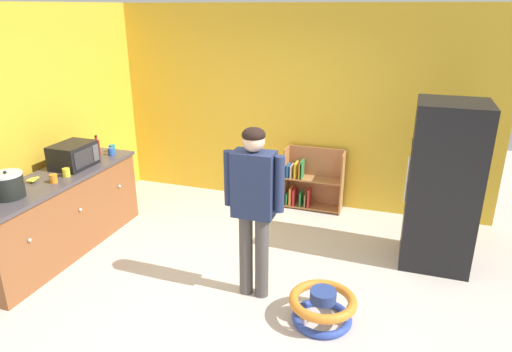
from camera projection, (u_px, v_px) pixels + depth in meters
ground_plane at (240, 287)px, 4.61m from camera, size 12.00×12.00×0.00m
back_wall at (299, 108)px, 6.21m from camera, size 5.20×0.06×2.70m
left_side_wall at (62, 119)px, 5.64m from camera, size 0.06×2.99×2.70m
kitchen_counter at (58, 215)px, 5.15m from camera, size 0.65×2.24×0.90m
refrigerator at (443, 186)px, 4.78m from camera, size 0.73×0.68×1.78m
bookshelf at (310, 182)px, 6.32m from camera, size 0.80×0.28×0.85m
standing_person at (254, 199)px, 4.16m from camera, size 0.57×0.22×1.68m
baby_walker at (322, 306)px, 4.05m from camera, size 0.60×0.60×0.32m
microwave at (73, 155)px, 5.27m from camera, size 0.37×0.48×0.28m
crock_pot at (7, 185)px, 4.43m from camera, size 0.30×0.30×0.28m
banana_bunch at (34, 179)px, 4.86m from camera, size 0.12×0.16×0.04m
ketchup_bottle at (97, 147)px, 5.74m from camera, size 0.07×0.07×0.25m
blue_cup at (111, 152)px, 5.72m from camera, size 0.08×0.08×0.09m
green_cup at (91, 154)px, 5.61m from camera, size 0.08×0.08×0.09m
teal_cup at (112, 148)px, 5.84m from camera, size 0.08×0.08×0.09m
yellow_cup at (66, 172)px, 5.00m from camera, size 0.08×0.08×0.09m
orange_cup at (53, 179)px, 4.82m from camera, size 0.08×0.08×0.09m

